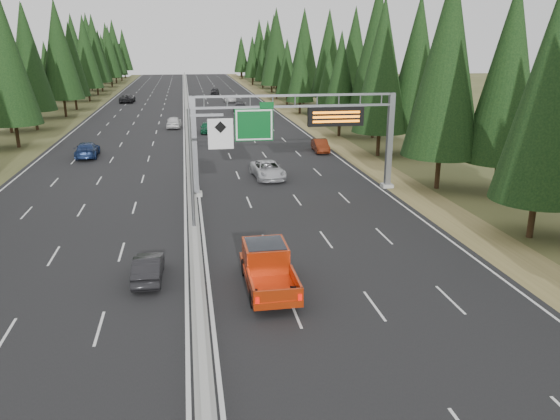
% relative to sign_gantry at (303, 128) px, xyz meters
% --- Properties ---
extents(road, '(32.00, 260.00, 0.08)m').
position_rel_sign_gantry_xyz_m(road, '(-8.92, 45.12, -5.23)').
color(road, black).
rests_on(road, ground).
extents(shoulder_right, '(3.60, 260.00, 0.06)m').
position_rel_sign_gantry_xyz_m(shoulder_right, '(8.88, 45.12, -5.24)').
color(shoulder_right, olive).
rests_on(shoulder_right, ground).
extents(shoulder_left, '(3.60, 260.00, 0.06)m').
position_rel_sign_gantry_xyz_m(shoulder_left, '(-26.72, 45.12, -5.24)').
color(shoulder_left, '#3F4620').
rests_on(shoulder_left, ground).
extents(median_barrier, '(0.70, 260.00, 0.85)m').
position_rel_sign_gantry_xyz_m(median_barrier, '(-8.92, 45.12, -4.85)').
color(median_barrier, '#979792').
rests_on(median_barrier, road).
extents(sign_gantry, '(16.75, 0.98, 7.80)m').
position_rel_sign_gantry_xyz_m(sign_gantry, '(0.00, 0.00, 0.00)').
color(sign_gantry, slate).
rests_on(sign_gantry, road).
extents(hov_sign_pole, '(2.80, 0.50, 8.00)m').
position_rel_sign_gantry_xyz_m(hov_sign_pole, '(-8.33, -9.92, -0.54)').
color(hov_sign_pole, slate).
rests_on(hov_sign_pole, road).
extents(tree_row_right, '(11.83, 242.73, 18.95)m').
position_rel_sign_gantry_xyz_m(tree_row_right, '(13.27, 37.49, 4.06)').
color(tree_row_right, black).
rests_on(tree_row_right, ground).
extents(tree_row_left, '(11.50, 243.21, 18.88)m').
position_rel_sign_gantry_xyz_m(tree_row_left, '(-30.81, 36.41, 4.39)').
color(tree_row_left, black).
rests_on(tree_row_left, ground).
extents(silver_minivan, '(2.87, 5.57, 1.50)m').
position_rel_sign_gantry_xyz_m(silver_minivan, '(-2.09, 5.06, -4.44)').
color(silver_minivan, silver).
rests_on(silver_minivan, road).
extents(red_pickup, '(2.23, 6.23, 2.03)m').
position_rel_sign_gantry_xyz_m(red_pickup, '(-5.47, -17.22, -4.06)').
color(red_pickup, black).
rests_on(red_pickup, road).
extents(car_ahead_green, '(1.93, 4.33, 1.45)m').
position_rel_sign_gantry_xyz_m(car_ahead_green, '(-6.38, 31.80, -4.47)').
color(car_ahead_green, '#114D2E').
rests_on(car_ahead_green, road).
extents(car_ahead_dkred, '(1.73, 4.33, 1.40)m').
position_rel_sign_gantry_xyz_m(car_ahead_dkred, '(5.46, 16.15, -4.49)').
color(car_ahead_dkred, '#60200D').
rests_on(car_ahead_dkred, road).
extents(car_ahead_dkgrey, '(2.65, 5.83, 1.66)m').
position_rel_sign_gantry_xyz_m(car_ahead_dkgrey, '(0.22, 52.66, -4.36)').
color(car_ahead_dkgrey, black).
rests_on(car_ahead_dkgrey, road).
extents(car_ahead_white, '(2.44, 5.01, 1.37)m').
position_rel_sign_gantry_xyz_m(car_ahead_white, '(-0.05, 70.78, -4.50)').
color(car_ahead_white, silver).
rests_on(car_ahead_white, road).
extents(car_ahead_far, '(2.27, 4.71, 1.55)m').
position_rel_sign_gantry_xyz_m(car_ahead_far, '(-2.16, 88.21, -4.41)').
color(car_ahead_far, black).
rests_on(car_ahead_far, road).
extents(car_onc_near, '(1.47, 4.01, 1.31)m').
position_rel_sign_gantry_xyz_m(car_onc_near, '(-11.36, -15.62, -4.53)').
color(car_onc_near, black).
rests_on(car_onc_near, road).
extents(car_onc_blue, '(2.47, 5.56, 1.59)m').
position_rel_sign_gantry_xyz_m(car_onc_blue, '(-19.57, 17.50, -4.40)').
color(car_onc_blue, navy).
rests_on(car_onc_blue, road).
extents(car_onc_white, '(2.17, 4.88, 1.63)m').
position_rel_sign_gantry_xyz_m(car_onc_white, '(-10.84, 37.00, -4.37)').
color(car_onc_white, silver).
rests_on(car_onc_white, road).
extents(car_onc_far, '(2.95, 5.95, 1.62)m').
position_rel_sign_gantry_xyz_m(car_onc_far, '(-20.61, 73.38, -4.38)').
color(car_onc_far, black).
rests_on(car_onc_far, road).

